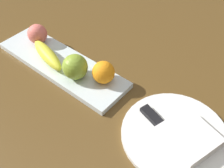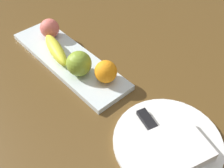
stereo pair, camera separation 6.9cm
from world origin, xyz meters
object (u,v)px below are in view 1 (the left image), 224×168
object	(u,v)px
banana	(48,55)
orange_near_apple	(103,72)
fruit_tray	(62,64)
dinner_plate	(175,133)
folded_napkin	(189,136)
peach	(37,34)
apple	(75,67)
knife	(159,124)

from	to	relation	value
banana	orange_near_apple	size ratio (longest dim) A/B	2.57
fruit_tray	dinner_plate	size ratio (longest dim) A/B	1.73
dinner_plate	orange_near_apple	bearing A→B (deg)	175.60
fruit_tray	folded_napkin	xyz separation A→B (m)	(0.42, -0.00, 0.02)
fruit_tray	folded_napkin	distance (m)	0.42
banana	peach	world-z (taller)	peach
fruit_tray	apple	distance (m)	0.09
knife	dinner_plate	bearing A→B (deg)	28.54
fruit_tray	orange_near_apple	xyz separation A→B (m)	(0.15, 0.02, 0.04)
orange_near_apple	peach	distance (m)	0.28
dinner_plate	banana	bearing A→B (deg)	-177.26
knife	peach	bearing A→B (deg)	-167.20
fruit_tray	knife	distance (m)	0.35
dinner_plate	folded_napkin	distance (m)	0.04
banana	folded_napkin	bearing A→B (deg)	-162.63
fruit_tray	dinner_plate	xyz separation A→B (m)	(0.39, 0.00, -0.00)
fruit_tray	peach	bearing A→B (deg)	171.10
orange_near_apple	dinner_plate	size ratio (longest dim) A/B	0.25
peach	knife	size ratio (longest dim) A/B	0.34
folded_napkin	peach	bearing A→B (deg)	177.92
peach	knife	distance (m)	0.48
peach	folded_napkin	size ratio (longest dim) A/B	0.54
knife	apple	bearing A→B (deg)	-161.87
dinner_plate	knife	xyz separation A→B (m)	(-0.04, -0.01, 0.01)
apple	banana	xyz separation A→B (m)	(-0.11, -0.00, -0.02)
apple	peach	bearing A→B (deg)	169.64
banana	fruit_tray	bearing A→B (deg)	-135.41
dinner_plate	folded_napkin	bearing A→B (deg)	-0.00
apple	dinner_plate	distance (m)	0.31
fruit_tray	dinner_plate	distance (m)	0.39
banana	knife	xyz separation A→B (m)	(0.38, 0.01, -0.02)
fruit_tray	dinner_plate	world-z (taller)	fruit_tray
peach	knife	world-z (taller)	peach
peach	folded_napkin	distance (m)	0.55
orange_near_apple	dinner_plate	bearing A→B (deg)	-4.40
folded_napkin	knife	bearing A→B (deg)	-173.01
fruit_tray	orange_near_apple	distance (m)	0.15
peach	fruit_tray	bearing A→B (deg)	-8.90
banana	peach	size ratio (longest dim) A/B	2.59
orange_near_apple	dinner_plate	world-z (taller)	orange_near_apple
banana	peach	bearing A→B (deg)	-8.83
fruit_tray	knife	size ratio (longest dim) A/B	2.44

